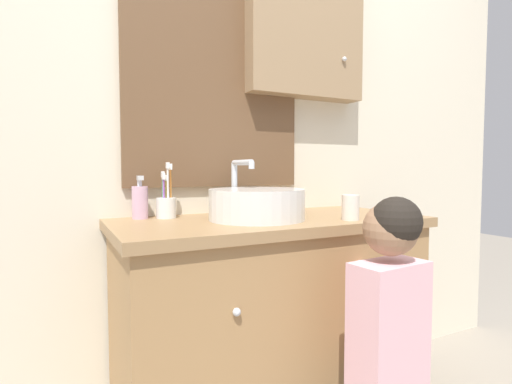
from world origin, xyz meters
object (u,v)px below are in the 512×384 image
at_px(soap_dispenser, 140,202).
at_px(drinking_cup, 350,207).
at_px(child_figure, 388,331).
at_px(sink_basin, 257,203).
at_px(toothbrush_holder, 166,205).

height_order(soap_dispenser, drinking_cup, soap_dispenser).
bearing_deg(child_figure, soap_dispenser, 132.09).
distance_m(sink_basin, toothbrush_holder, 0.33).
relative_size(child_figure, drinking_cup, 10.16).
bearing_deg(toothbrush_holder, sink_basin, -33.96).
height_order(toothbrush_holder, drinking_cup, toothbrush_holder).
relative_size(soap_dispenser, child_figure, 0.17).
bearing_deg(child_figure, toothbrush_holder, 128.34).
relative_size(toothbrush_holder, drinking_cup, 2.30).
xyz_separation_m(toothbrush_holder, soap_dispenser, (-0.09, 0.02, 0.01)).
distance_m(toothbrush_holder, child_figure, 0.84).
xyz_separation_m(sink_basin, soap_dispenser, (-0.36, 0.21, 0.00)).
bearing_deg(toothbrush_holder, child_figure, -51.66).
bearing_deg(sink_basin, drinking_cup, -29.93).
height_order(child_figure, drinking_cup, child_figure).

